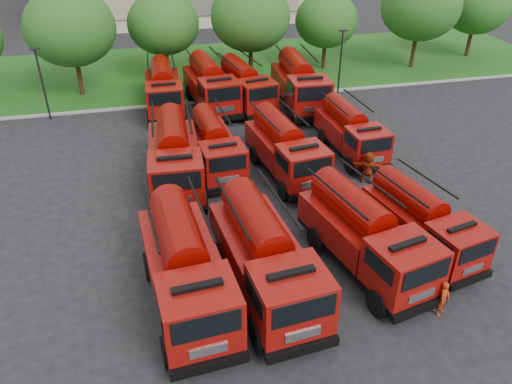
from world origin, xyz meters
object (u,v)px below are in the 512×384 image
firefighter_5 (366,182)px  fire_truck_11 (299,84)px  fire_truck_6 (285,148)px  fire_truck_8 (163,89)px  fire_truck_7 (351,131)px  firefighter_3 (429,230)px  firefighter_0 (440,313)px  fire_truck_5 (214,146)px  fire_truck_0 (185,267)px  fire_truck_4 (175,157)px  fire_truck_1 (265,257)px  fire_truck_10 (245,86)px  firefighter_2 (445,277)px  fire_truck_3 (422,221)px  fire_truck_2 (365,235)px  firefighter_4 (226,246)px  fire_truck_9 (211,85)px

firefighter_5 → fire_truck_11: bearing=-61.2°
fire_truck_6 → fire_truck_8: bearing=110.8°
fire_truck_7 → firefighter_3: 8.86m
fire_truck_6 → firefighter_0: 12.61m
fire_truck_5 → firefighter_5: (8.14, -3.42, -1.54)m
fire_truck_0 → fire_truck_4: fire_truck_0 is taller
fire_truck_1 → fire_truck_5: fire_truck_1 is taller
fire_truck_10 → firefighter_0: (3.03, -22.83, -1.64)m
fire_truck_1 → fire_truck_11: fire_truck_11 is taller
firefighter_2 → fire_truck_1: bearing=99.4°
fire_truck_11 → firefighter_5: 11.84m
fire_truck_1 → firefighter_3: (8.89, 2.28, -1.79)m
fire_truck_4 → firefighter_0: (9.18, -12.28, -1.79)m
fire_truck_5 → firefighter_2: fire_truck_5 is taller
fire_truck_1 → fire_truck_4: (-2.74, 9.46, -0.00)m
fire_truck_10 → fire_truck_8: bearing=164.5°
fire_truck_3 → firefighter_3: (1.28, 1.04, -1.48)m
fire_truck_2 → fire_truck_11: bearing=68.7°
fire_truck_11 → firefighter_3: 16.90m
fire_truck_2 → firefighter_4: fire_truck_2 is taller
firefighter_0 → firefighter_2: bearing=18.3°
fire_truck_5 → firefighter_5: 8.96m
fire_truck_5 → fire_truck_8: fire_truck_8 is taller
fire_truck_5 → firefighter_3: (9.25, -8.46, -1.54)m
fire_truck_4 → fire_truck_6: size_ratio=1.07×
fire_truck_4 → firefighter_2: bearing=-41.9°
fire_truck_3 → fire_truck_11: 17.78m
fire_truck_1 → fire_truck_4: bearing=100.4°
fire_truck_3 → fire_truck_9: fire_truck_9 is taller
firefighter_5 → fire_truck_3: bearing=115.3°
fire_truck_7 → fire_truck_9: bearing=124.1°
fire_truck_5 → firefighter_5: fire_truck_5 is taller
fire_truck_10 → firefighter_3: bearing=-82.9°
fire_truck_3 → firefighter_0: (-1.17, -4.05, -1.48)m
fire_truck_0 → fire_truck_7: size_ratio=1.21×
fire_truck_10 → firefighter_3: fire_truck_10 is taller
fire_truck_0 → fire_truck_5: 11.04m
fire_truck_2 → fire_truck_11: (2.82, 18.42, 0.13)m
fire_truck_0 → fire_truck_1: (3.18, -0.07, -0.01)m
fire_truck_3 → fire_truck_5: (-7.97, 9.50, 0.06)m
fire_truck_6 → fire_truck_10: bearing=83.0°
fire_truck_2 → firefighter_0: fire_truck_2 is taller
fire_truck_0 → fire_truck_5: fire_truck_0 is taller
fire_truck_1 → fire_truck_2: fire_truck_1 is taller
fire_truck_4 → fire_truck_1: bearing=-71.1°
fire_truck_7 → fire_truck_11: fire_truck_11 is taller
fire_truck_6 → fire_truck_9: (-2.60, 11.03, 0.11)m
fire_truck_4 → fire_truck_7: size_ratio=1.19×
fire_truck_11 → firefighter_5: size_ratio=4.23×
fire_truck_3 → firefighter_2: bearing=-97.1°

